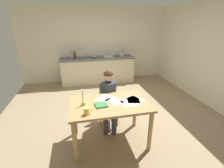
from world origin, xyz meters
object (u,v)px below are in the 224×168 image
at_px(mixing_bowl, 94,57).
at_px(wine_glass_back_right, 88,54).
at_px(sink_unit, 108,56).
at_px(candlestick, 83,101).
at_px(wine_glass_by_kettle, 95,54).
at_px(person_seated, 109,96).
at_px(coffee_mug, 87,111).
at_px(wine_glass_back_left, 92,54).
at_px(bottle_oil, 71,55).
at_px(stovetop_kettle, 122,54).
at_px(dining_table, 110,109).
at_px(bottle_vinegar, 75,55).
at_px(chair_at_table, 108,101).
at_px(wine_glass_near_sink, 98,54).
at_px(book_magazine, 101,105).

relative_size(mixing_bowl, wine_glass_back_right, 1.18).
bearing_deg(sink_unit, wine_glass_back_right, 167.91).
height_order(candlestick, wine_glass_by_kettle, candlestick).
distance_m(person_seated, coffee_mug, 0.94).
bearing_deg(wine_glass_back_left, bottle_oil, -161.80).
bearing_deg(stovetop_kettle, dining_table, -109.54).
bearing_deg(wine_glass_back_left, wine_glass_back_right, 180.00).
xyz_separation_m(person_seated, sink_unit, (0.53, 2.67, 0.24)).
bearing_deg(bottle_vinegar, chair_at_table, -75.74).
relative_size(dining_table, mixing_bowl, 7.31).
relative_size(sink_unit, wine_glass_back_right, 2.34).
relative_size(bottle_oil, bottle_vinegar, 1.08).
bearing_deg(wine_glass_by_kettle, dining_table, -93.09).
xyz_separation_m(stovetop_kettle, wine_glass_by_kettle, (-0.95, 0.15, 0.01)).
height_order(candlestick, sink_unit, sink_unit).
xyz_separation_m(person_seated, wine_glass_near_sink, (0.21, 2.81, 0.33)).
bearing_deg(person_seated, wine_glass_by_kettle, 88.18).
distance_m(coffee_mug, bottle_vinegar, 3.42).
height_order(book_magazine, wine_glass_back_left, wine_glass_back_left).
distance_m(chair_at_table, candlestick, 0.92).
xyz_separation_m(bottle_oil, wine_glass_back_left, (0.71, 0.23, -0.02)).
bearing_deg(coffee_mug, wine_glass_back_left, 82.46).
height_order(bottle_oil, wine_glass_by_kettle, bottle_oil).
xyz_separation_m(bottle_oil, mixing_bowl, (0.76, 0.02, -0.09)).
xyz_separation_m(chair_at_table, candlestick, (-0.54, -0.63, 0.39)).
distance_m(book_magazine, wine_glass_back_left, 3.40).
distance_m(bottle_oil, wine_glass_near_sink, 0.96).
distance_m(chair_at_table, coffee_mug, 1.12).
bearing_deg(candlestick, wine_glass_back_left, 81.25).
xyz_separation_m(sink_unit, wine_glass_back_left, (-0.55, 0.15, 0.09)).
height_order(person_seated, bottle_oil, bottle_oil).
relative_size(stovetop_kettle, wine_glass_near_sink, 1.43).
bearing_deg(person_seated, wine_glass_near_sink, 85.81).
relative_size(candlestick, mixing_bowl, 1.51).
relative_size(book_magazine, stovetop_kettle, 0.87).
relative_size(person_seated, wine_glass_by_kettle, 7.76).
bearing_deg(coffee_mug, chair_at_table, 61.37).
bearing_deg(wine_glass_back_right, bottle_vinegar, -158.53).
xyz_separation_m(stovetop_kettle, wine_glass_back_right, (-1.18, 0.15, 0.01)).
height_order(book_magazine, sink_unit, sink_unit).
relative_size(candlestick, wine_glass_back_right, 1.79).
relative_size(coffee_mug, stovetop_kettle, 0.55).
height_order(chair_at_table, wine_glass_by_kettle, wine_glass_by_kettle).
bearing_deg(sink_unit, chair_at_table, -101.57).
bearing_deg(wine_glass_near_sink, stovetop_kettle, -10.23).
height_order(bottle_vinegar, wine_glass_near_sink, bottle_vinegar).
distance_m(coffee_mug, wine_glass_near_sink, 3.67).
height_order(bottle_vinegar, wine_glass_back_left, bottle_vinegar).
distance_m(dining_table, bottle_oil, 3.18).
bearing_deg(wine_glass_back_left, stovetop_kettle, -8.12).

